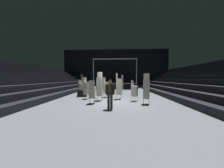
{
  "coord_description": "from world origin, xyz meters",
  "views": [
    {
      "loc": [
        0.43,
        -9.01,
        1.83
      ],
      "look_at": [
        -0.0,
        0.11,
        1.4
      ],
      "focal_mm": 18.05,
      "sensor_mm": 36.0,
      "label": 1
    }
  ],
  "objects": [
    {
      "name": "chair_stack_mid_right",
      "position": [
        -0.69,
        1.96,
        0.98
      ],
      "size": [
        0.58,
        0.58,
        1.96
      ],
      "rotation": [
        0.0,
        0.0,
        4.3
      ],
      "color": "#B2B5BA",
      "rests_on": "ground_plane"
    },
    {
      "name": "chair_stack_aisle_left",
      "position": [
        0.88,
        5.09,
        1.15
      ],
      "size": [
        0.59,
        0.59,
        2.31
      ],
      "rotation": [
        0.0,
        0.0,
        2.02
      ],
      "color": "#B2B5BA",
      "rests_on": "ground_plane"
    },
    {
      "name": "chair_stack_rear_centre",
      "position": [
        0.56,
        1.11,
        1.15
      ],
      "size": [
        0.52,
        0.52,
        2.31
      ],
      "rotation": [
        0.0,
        0.0,
        4.9
      ],
      "color": "#B2B5BA",
      "rests_on": "ground_plane"
    },
    {
      "name": "equipment_road_case",
      "position": [
        -3.17,
        2.31,
        0.33
      ],
      "size": [
        0.96,
        0.69,
        0.67
      ],
      "primitive_type": "cube",
      "rotation": [
        0.0,
        0.0,
        0.1
      ],
      "color": "black",
      "rests_on": "ground_plane"
    },
    {
      "name": "bleacher_bank_right",
      "position": [
        8.0,
        1.0,
        1.8
      ],
      "size": [
        6.0,
        24.0,
        3.6
      ],
      "rotation": [
        0.0,
        0.0,
        -1.57
      ],
      "color": "black",
      "rests_on": "ground_plane"
    },
    {
      "name": "chair_stack_mid_left",
      "position": [
        2.52,
        -0.84,
        1.11
      ],
      "size": [
        0.54,
        0.54,
        2.22
      ],
      "rotation": [
        0.0,
        0.0,
        2.89
      ],
      "color": "#B2B5BA",
      "rests_on": "ground_plane"
    },
    {
      "name": "stage_riser",
      "position": [
        -0.0,
        11.35,
        0.6
      ],
      "size": [
        7.89,
        2.61,
        5.31
      ],
      "color": "black",
      "rests_on": "ground_plane"
    },
    {
      "name": "arena_end_wall",
      "position": [
        0.0,
        15.0,
        4.0
      ],
      "size": [
        22.0,
        0.3,
        8.0
      ],
      "primitive_type": "cube",
      "color": "black",
      "rests_on": "ground_plane"
    },
    {
      "name": "chair_stack_front_right",
      "position": [
        -3.7,
        3.58,
        0.86
      ],
      "size": [
        0.62,
        0.62,
        1.71
      ],
      "rotation": [
        0.0,
        0.0,
        3.81
      ],
      "color": "#B2B5BA",
      "rests_on": "ground_plane"
    },
    {
      "name": "chair_stack_rear_left",
      "position": [
        -1.05,
        0.28,
        1.19
      ],
      "size": [
        0.45,
        0.45,
        2.39
      ],
      "rotation": [
        0.0,
        0.0,
        3.12
      ],
      "color": "#B2B5BA",
      "rests_on": "ground_plane"
    },
    {
      "name": "chair_stack_mid_centre",
      "position": [
        -3.8,
        4.8,
        1.19
      ],
      "size": [
        0.62,
        0.62,
        2.39
      ],
      "rotation": [
        0.0,
        0.0,
        5.4
      ],
      "color": "#B2B5BA",
      "rests_on": "ground_plane"
    },
    {
      "name": "ground_plane",
      "position": [
        0.0,
        0.0,
        -0.05
      ],
      "size": [
        22.0,
        30.0,
        0.1
      ],
      "primitive_type": "cube",
      "color": "#515459"
    },
    {
      "name": "bleacher_bank_left",
      "position": [
        -8.0,
        1.0,
        1.8
      ],
      "size": [
        6.0,
        24.0,
        3.6
      ],
      "rotation": [
        0.0,
        0.0,
        1.57
      ],
      "color": "black",
      "rests_on": "ground_plane"
    },
    {
      "name": "man_with_tie",
      "position": [
        -0.01,
        -2.4,
        1.01
      ],
      "size": [
        0.57,
        0.32,
        1.77
      ],
      "rotation": [
        0.0,
        0.0,
        2.9
      ],
      "color": "black",
      "rests_on": "ground_plane"
    },
    {
      "name": "chair_stack_aisle_right",
      "position": [
        1.83,
        0.21,
        0.86
      ],
      "size": [
        0.6,
        0.6,
        1.71
      ],
      "rotation": [
        0.0,
        0.0,
        4.18
      ],
      "color": "#B2B5BA",
      "rests_on": "ground_plane"
    },
    {
      "name": "chair_stack_front_left",
      "position": [
        -1.41,
        -0.86,
        0.86
      ],
      "size": [
        0.44,
        0.44,
        1.71
      ],
      "rotation": [
        0.0,
        0.0,
        6.28
      ],
      "color": "#B2B5BA",
      "rests_on": "ground_plane"
    },
    {
      "name": "chair_stack_rear_right",
      "position": [
        -2.33,
        0.97,
        0.98
      ],
      "size": [
        0.58,
        0.58,
        1.96
      ],
      "rotation": [
        0.0,
        0.0,
        4.28
      ],
      "color": "#B2B5BA",
      "rests_on": "ground_plane"
    }
  ]
}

